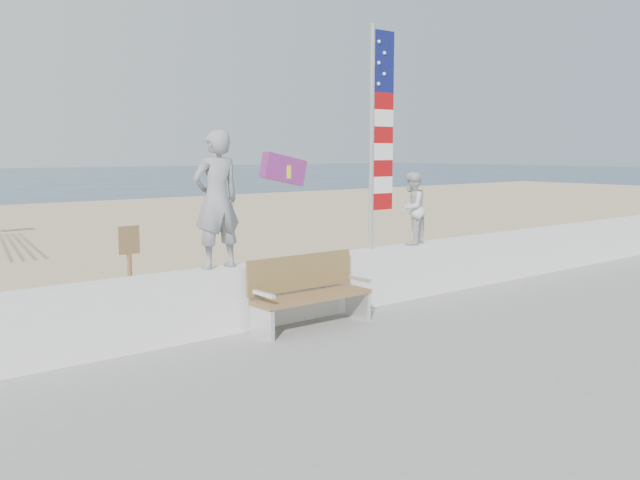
# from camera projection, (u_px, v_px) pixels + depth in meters

# --- Properties ---
(ground) EXTENTS (220.00, 220.00, 0.00)m
(ground) POSITION_uv_depth(u_px,v_px,m) (397.00, 362.00, 8.54)
(ground) COLOR #2C4358
(ground) RESTS_ON ground
(sand) EXTENTS (90.00, 40.00, 0.08)m
(sand) POSITION_uv_depth(u_px,v_px,m) (116.00, 266.00, 15.49)
(sand) COLOR #C9AE86
(sand) RESTS_ON ground
(seawall) EXTENTS (30.00, 0.35, 0.90)m
(seawall) POSITION_uv_depth(u_px,v_px,m) (301.00, 288.00, 10.00)
(seawall) COLOR white
(seawall) RESTS_ON boardwalk
(adult) EXTENTS (0.68, 0.45, 1.84)m
(adult) POSITION_uv_depth(u_px,v_px,m) (217.00, 200.00, 8.95)
(adult) COLOR gray
(adult) RESTS_ON seawall
(child) EXTENTS (0.73, 0.66, 1.22)m
(child) POSITION_uv_depth(u_px,v_px,m) (412.00, 208.00, 11.31)
(child) COLOR silver
(child) RESTS_ON seawall
(bench) EXTENTS (1.80, 0.57, 1.00)m
(bench) POSITION_uv_depth(u_px,v_px,m) (308.00, 291.00, 9.51)
(bench) COLOR olive
(bench) RESTS_ON boardwalk
(flag) EXTENTS (0.50, 0.08, 3.50)m
(flag) POSITION_uv_depth(u_px,v_px,m) (378.00, 128.00, 10.64)
(flag) COLOR silver
(flag) RESTS_ON seawall
(parafoil_kite) EXTENTS (0.88, 0.27, 0.60)m
(parafoil_kite) POSITION_uv_depth(u_px,v_px,m) (284.00, 169.00, 11.75)
(parafoil_kite) COLOR red
(parafoil_kite) RESTS_ON ground
(sign) EXTENTS (0.32, 0.07, 1.46)m
(sign) POSITION_uv_depth(u_px,v_px,m) (130.00, 266.00, 10.09)
(sign) COLOR olive
(sign) RESTS_ON sand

